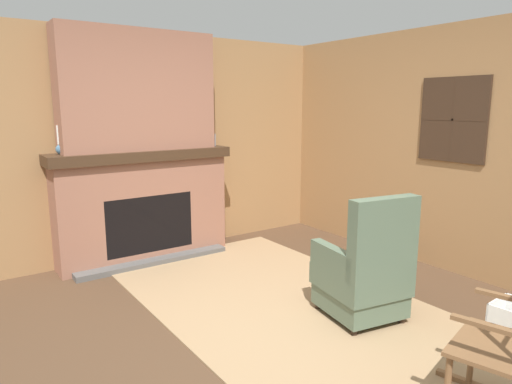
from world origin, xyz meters
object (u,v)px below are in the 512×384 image
rocking_chair (511,353)px  oil_lamp_vase (60,144)px  armchair (364,275)px  storage_case (203,140)px  firewood_stack (377,259)px

rocking_chair → oil_lamp_vase: 4.15m
armchair → storage_case: (-2.50, -0.09, 0.94)m
armchair → rocking_chair: 1.34m
firewood_stack → storage_case: 2.42m
firewood_stack → oil_lamp_vase: 3.51m
rocking_chair → firewood_stack: bearing=-48.6°
rocking_chair → armchair: bearing=-28.2°
oil_lamp_vase → storage_case: oil_lamp_vase is taller
rocking_chair → storage_case: bearing=-18.1°
firewood_stack → storage_case: size_ratio=1.55×
rocking_chair → oil_lamp_vase: oil_lamp_vase is taller
storage_case → firewood_stack: bearing=33.9°
armchair → storage_case: size_ratio=4.18×
rocking_chair → firewood_stack: size_ratio=3.18×
firewood_stack → armchair: bearing=-54.6°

